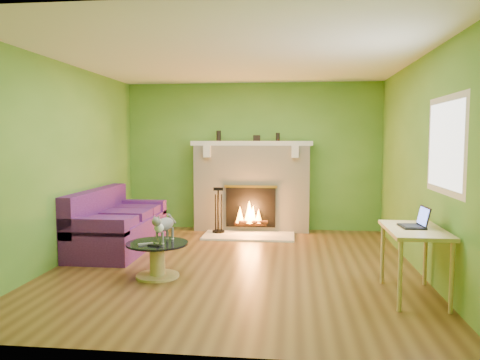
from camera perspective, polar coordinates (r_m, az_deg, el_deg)
The scene contains 22 objects.
floor at distance 6.07m, azimuth -0.55°, elevation -10.40°, with size 5.00×5.00×0.00m, color #593819.
ceiling at distance 5.93m, azimuth -0.57°, elevation 14.60°, with size 5.00×5.00×0.00m, color white.
wall_back at distance 8.34m, azimuth 1.54°, elevation 2.87°, with size 5.00×5.00×0.00m, color #48832A.
wall_front at distance 3.39m, azimuth -5.72°, elevation -0.27°, with size 5.00×5.00×0.00m, color #48832A.
wall_left at distance 6.52m, azimuth -20.58°, elevation 1.95°, with size 5.00×5.00×0.00m, color #48832A.
wall_right at distance 6.01m, azimuth 21.26°, elevation 1.70°, with size 5.00×5.00×0.00m, color #48832A.
window_frame at distance 5.14m, azimuth 23.80°, elevation 3.90°, with size 1.20×1.20×0.00m, color silver.
window_pane at distance 5.13m, azimuth 23.71°, elevation 3.91°, with size 1.06×1.06×0.00m, color white.
fireplace at distance 8.19m, azimuth 1.42°, elevation -0.87°, with size 2.10×0.46×1.58m.
hearth at distance 7.80m, azimuth 1.08°, elevation -6.80°, with size 1.50×0.75×0.03m, color beige.
mantel at distance 8.13m, azimuth 1.42°, elevation 4.50°, with size 2.10×0.28×0.08m, color silver.
sofa at distance 7.12m, azimuth -14.92°, elevation -5.46°, with size 0.89×1.95×0.88m.
coffee_table at distance 5.62m, azimuth -10.04°, elevation -9.25°, with size 0.72×0.72×0.41m.
desk at distance 5.08m, azimuth 20.53°, elevation -6.50°, with size 0.56×0.96×0.71m.
cat at distance 5.57m, azimuth -9.15°, elevation -5.75°, with size 0.20×0.54×0.34m, color slate, non-canonical shape.
remote_silver at distance 5.49m, azimuth -11.43°, elevation -7.65°, with size 0.17×0.04×0.02m, color #939396.
remote_black at distance 5.40m, azimuth -10.41°, elevation -7.86°, with size 0.16×0.04×0.02m, color black.
laptop at distance 5.09m, azimuth 20.24°, elevation -4.22°, with size 0.26×0.29×0.22m, color black, non-canonical shape.
fire_tools at distance 7.94m, azimuth -2.66°, elevation -3.65°, with size 0.21×0.21×0.77m, color black, non-canonical shape.
mantel_vase_left at distance 8.23m, azimuth -2.62°, elevation 5.41°, with size 0.08×0.08×0.18m, color black.
mantel_vase_right at distance 8.13m, azimuth 4.63°, elevation 5.26°, with size 0.07×0.07×0.14m, color black.
mantel_box at distance 8.15m, azimuth 2.06°, elevation 5.13°, with size 0.12×0.08×0.10m, color black.
Camera 1 is at (0.71, -5.80, 1.61)m, focal length 35.00 mm.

